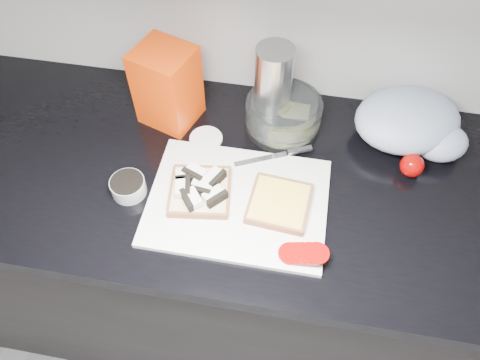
% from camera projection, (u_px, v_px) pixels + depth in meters
% --- Properties ---
extents(base_cabinet, '(3.50, 0.60, 0.86)m').
position_uv_depth(base_cabinet, '(279.00, 267.00, 1.48)').
color(base_cabinet, black).
rests_on(base_cabinet, ground).
extents(countertop, '(3.50, 0.64, 0.04)m').
position_uv_depth(countertop, '(292.00, 185.00, 1.12)').
color(countertop, black).
rests_on(countertop, base_cabinet).
extents(cutting_board, '(0.40, 0.30, 0.01)m').
position_uv_depth(cutting_board, '(238.00, 202.00, 1.06)').
color(cutting_board, white).
rests_on(cutting_board, countertop).
extents(bread_left, '(0.16, 0.16, 0.04)m').
position_uv_depth(bread_left, '(199.00, 190.00, 1.05)').
color(bread_left, beige).
rests_on(bread_left, cutting_board).
extents(bread_right, '(0.15, 0.15, 0.02)m').
position_uv_depth(bread_right, '(279.00, 203.00, 1.04)').
color(bread_right, beige).
rests_on(bread_right, cutting_board).
extents(tomato_slices, '(0.12, 0.07, 0.02)m').
position_uv_depth(tomato_slices, '(303.00, 253.00, 0.96)').
color(tomato_slices, '#960503').
rests_on(tomato_slices, cutting_board).
extents(knife, '(0.18, 0.09, 0.01)m').
position_uv_depth(knife, '(283.00, 154.00, 1.13)').
color(knife, silver).
rests_on(knife, cutting_board).
extents(seed_tub, '(0.08, 0.08, 0.04)m').
position_uv_depth(seed_tub, '(128.00, 186.00, 1.06)').
color(seed_tub, '#A5AAAA').
rests_on(seed_tub, countertop).
extents(tub_lid, '(0.10, 0.10, 0.01)m').
position_uv_depth(tub_lid, '(206.00, 139.00, 1.17)').
color(tub_lid, white).
rests_on(tub_lid, countertop).
extents(glass_bowl, '(0.19, 0.19, 0.08)m').
position_uv_depth(glass_bowl, '(283.00, 115.00, 1.17)').
color(glass_bowl, silver).
rests_on(glass_bowl, countertop).
extents(bread_bag, '(0.16, 0.16, 0.21)m').
position_uv_depth(bread_bag, '(167.00, 86.00, 1.14)').
color(bread_bag, '#EA4403').
rests_on(bread_bag, countertop).
extents(steel_canister, '(0.09, 0.09, 0.22)m').
position_uv_depth(steel_canister, '(273.00, 86.00, 1.13)').
color(steel_canister, '#A7A7AB').
rests_on(steel_canister, countertop).
extents(grocery_bag, '(0.32, 0.29, 0.11)m').
position_uv_depth(grocery_bag, '(412.00, 123.00, 1.13)').
color(grocery_bag, '#B0C0D9').
rests_on(grocery_bag, countertop).
extents(whole_tomatoes, '(0.06, 0.06, 0.06)m').
position_uv_depth(whole_tomatoes, '(412.00, 166.00, 1.09)').
color(whole_tomatoes, '#960503').
rests_on(whole_tomatoes, countertop).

